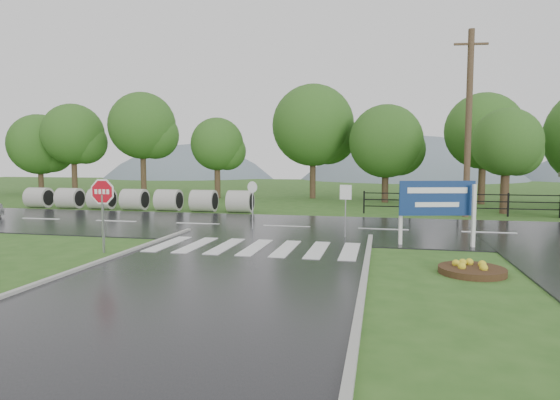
# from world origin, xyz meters

# --- Properties ---
(ground) EXTENTS (120.00, 120.00, 0.00)m
(ground) POSITION_xyz_m (0.00, 0.00, 0.00)
(ground) COLOR #2F5A1E
(ground) RESTS_ON ground
(main_road) EXTENTS (90.00, 8.00, 0.04)m
(main_road) POSITION_xyz_m (0.00, 10.00, 0.00)
(main_road) COLOR black
(main_road) RESTS_ON ground
(crosswalk) EXTENTS (6.50, 2.80, 0.02)m
(crosswalk) POSITION_xyz_m (0.00, 5.00, 0.06)
(crosswalk) COLOR silver
(crosswalk) RESTS_ON ground
(fence_west) EXTENTS (9.58, 0.08, 1.20)m
(fence_west) POSITION_xyz_m (7.75, 16.00, 0.72)
(fence_west) COLOR black
(fence_west) RESTS_ON ground
(hills) EXTENTS (102.00, 48.00, 48.00)m
(hills) POSITION_xyz_m (3.49, 65.00, -15.54)
(hills) COLOR slate
(hills) RESTS_ON ground
(treeline) EXTENTS (83.20, 5.20, 10.00)m
(treeline) POSITION_xyz_m (1.00, 24.00, 0.00)
(treeline) COLOR #27561A
(treeline) RESTS_ON ground
(culvert_pipes) EXTENTS (13.90, 1.20, 1.20)m
(culvert_pipes) POSITION_xyz_m (-9.89, 15.00, 0.60)
(culvert_pipes) COLOR #9E9B93
(culvert_pipes) RESTS_ON ground
(stop_sign) EXTENTS (1.07, 0.05, 2.41)m
(stop_sign) POSITION_xyz_m (-4.36, 3.42, 1.70)
(stop_sign) COLOR #939399
(stop_sign) RESTS_ON ground
(estate_billboard) EXTENTS (2.42, 0.66, 2.17)m
(estate_billboard) POSITION_xyz_m (5.68, 6.64, 1.49)
(estate_billboard) COLOR silver
(estate_billboard) RESTS_ON ground
(flower_bed) EXTENTS (1.62, 1.62, 0.32)m
(flower_bed) POSITION_xyz_m (6.15, 3.00, 0.12)
(flower_bed) COLOR #332111
(flower_bed) RESTS_ON ground
(reg_sign_small) EXTENTS (0.43, 0.10, 1.94)m
(reg_sign_small) POSITION_xyz_m (2.65, 7.69, 1.40)
(reg_sign_small) COLOR #939399
(reg_sign_small) RESTS_ON ground
(reg_sign_round) EXTENTS (0.44, 0.16, 1.98)m
(reg_sign_round) POSITION_xyz_m (-1.19, 8.93, 1.28)
(reg_sign_round) COLOR #939399
(reg_sign_round) RESTS_ON ground
(utility_pole_east) EXTENTS (1.63, 0.32, 9.18)m
(utility_pole_east) POSITION_xyz_m (8.04, 15.50, 4.67)
(utility_pole_east) COLOR #473523
(utility_pole_east) RESTS_ON ground
(entrance_tree_left) EXTENTS (3.57, 3.57, 5.57)m
(entrance_tree_left) POSITION_xyz_m (10.29, 17.50, 3.75)
(entrance_tree_left) COLOR #3D2B1C
(entrance_tree_left) RESTS_ON ground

